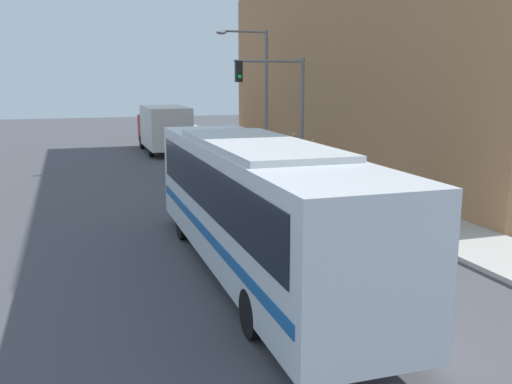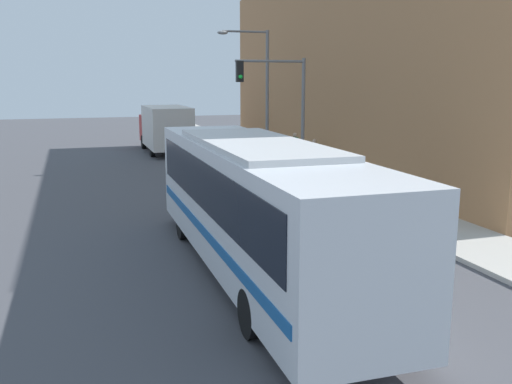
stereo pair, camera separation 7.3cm
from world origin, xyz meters
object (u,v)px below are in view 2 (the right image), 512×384
Objects in this scene: city_bus at (255,199)px; street_lamp at (260,84)px; fire_hydrant at (380,201)px; pedestrian_near_corner at (314,155)px; delivery_truck at (165,127)px; pedestrian_mid_block at (295,150)px; traffic_light_pole at (280,97)px; parking_meter at (313,165)px.

street_lamp is at bearing 71.61° from city_bus.
pedestrian_near_corner is (1.32, 8.60, 0.45)m from fire_hydrant.
delivery_truck is at bearing 102.38° from fire_hydrant.
pedestrian_mid_block reaches higher than fire_hydrant.
fire_hydrant is at bearing 36.89° from city_bus.
delivery_truck is (1.65, 23.81, -0.25)m from city_bus.
city_bus is 7.15× the size of pedestrian_near_corner.
traffic_light_pole is 0.77× the size of street_lamp.
city_bus is at bearing -120.25° from parking_meter.
delivery_truck is 19.93m from fire_hydrant.
city_bus is 15.18× the size of fire_hydrant.
city_bus reaches higher than fire_hydrant.
fire_hydrant is 8.71m from pedestrian_near_corner.
street_lamp is at bearing 110.22° from pedestrian_near_corner.
pedestrian_mid_block is at bearing 114.44° from pedestrian_near_corner.
fire_hydrant is 8.08m from traffic_light_pole.
fire_hydrant is (5.92, 4.37, -1.35)m from city_bus.
delivery_truck is at bearing 117.63° from pedestrian_mid_block.
fire_hydrant is 9.84m from pedestrian_mid_block.
delivery_truck is at bearing 117.29° from pedestrian_near_corner.
fire_hydrant is 13.15m from street_lamp.
street_lamp is (0.82, 5.28, 0.50)m from traffic_light_pole.
street_lamp is 4.29× the size of pedestrian_near_corner.
traffic_light_pole is (3.31, -12.14, 2.24)m from delivery_truck.
city_bus is 9.51× the size of parking_meter.
street_lamp is at bearing 90.64° from fire_hydrant.
fire_hydrant is 5.80m from parking_meter.
parking_meter is (5.92, 10.15, -0.90)m from city_bus.
fire_hydrant is (4.27, -19.44, -1.10)m from delivery_truck.
pedestrian_mid_block is at bearing 78.99° from parking_meter.
traffic_light_pole is at bearing 67.40° from city_bus.
pedestrian_near_corner is at bearing -65.56° from pedestrian_mid_block.
fire_hydrant is at bearing -90.00° from parking_meter.
fire_hydrant is 0.42× the size of pedestrian_mid_block.
traffic_light_pole is 5.37m from street_lamp.
pedestrian_mid_block is at bearing -71.67° from street_lamp.
traffic_light_pole is 3.39m from parking_meter.
pedestrian_near_corner is at bearing 81.24° from fire_hydrant.
traffic_light_pole reaches higher than pedestrian_near_corner.
pedestrian_mid_block reaches higher than pedestrian_near_corner.
fire_hydrant is 0.63× the size of parking_meter.
delivery_truck is 12.21m from pedestrian_near_corner.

